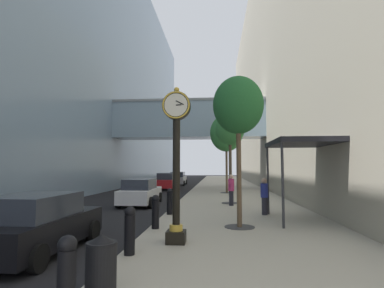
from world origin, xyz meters
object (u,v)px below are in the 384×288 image
Objects in this scene: pedestrian_by_clock at (231,189)px; car_silver_near at (178,179)px; street_tree_mid_near at (230,129)px; street_clock at (176,156)px; trash_bin at (101,265)px; bollard_fourth at (170,201)px; street_tree_mid_far at (226,133)px; pedestrian_walking at (264,195)px; bollard_nearest at (66,275)px; car_black_far at (37,224)px; bollard_second at (130,229)px; street_tree_near at (238,106)px; car_white_mid at (140,192)px; car_red_trailing at (167,181)px; bollard_third at (156,211)px.

pedestrian_by_clock reaches higher than car_silver_near.
pedestrian_by_clock is (-0.01, -1.14, -3.57)m from street_tree_mid_near.
street_clock is 8.91m from pedestrian_by_clock.
bollard_fourth is at bearing 91.49° from trash_bin.
pedestrian_walking is at bearing -83.26° from street_tree_mid_far.
trash_bin is at bearing 72.85° from bollard_nearest.
street_tree_mid_far is 19.20m from car_black_far.
bollard_nearest is 33.81m from car_silver_near.
pedestrian_by_clock is at bearing 72.95° from bollard_second.
street_tree_near reaches higher than street_clock.
car_red_trailing is at bearing 92.25° from car_white_mid.
street_tree_near reaches higher than trash_bin.
bollard_fourth is 17.29m from car_red_trailing.
bollard_third is at bearing 90.00° from bollard_second.
car_silver_near is 1.02× the size of car_black_far.
trash_bin is (0.23, -5.63, -0.09)m from bollard_third.
street_tree_mid_far reaches higher than car_black_far.
car_silver_near is at bearing 97.36° from street_clock.
car_white_mid is (-5.51, 0.95, -0.30)m from pedestrian_by_clock.
car_red_trailing reaches higher than bollard_third.
street_tree_mid_far reaches higher than bollard_second.
pedestrian_walking is 0.38× the size of car_red_trailing.
car_white_mid is at bearing -87.75° from car_red_trailing.
bollard_third is 0.18× the size of street_tree_mid_far.
street_tree_near reaches higher than bollard_third.
bollard_second is 18.92m from street_tree_mid_far.
car_black_far is (-2.90, 2.79, 0.10)m from trash_bin.
street_tree_mid_near reaches higher than street_tree_near.
pedestrian_walking is 0.95× the size of pedestrian_by_clock.
street_tree_mid_near reaches higher than car_black_far.
car_silver_near is at bearing 106.44° from street_tree_mid_near.
street_clock is 2.90m from bollard_third.
street_tree_mid_far reaches higher than car_silver_near.
car_silver_near is (-2.77, 24.14, 0.05)m from bollard_fourth.
trash_bin is at bearing -101.77° from street_tree_mid_near.
car_silver_near is (-5.77, 20.74, -0.26)m from pedestrian_by_clock.
bollard_fourth is (0.00, 6.37, 0.00)m from bollard_second.
street_tree_mid_far is (3.01, 11.77, 4.45)m from bollard_fourth.
street_tree_mid_far reaches higher than trash_bin.
street_tree_near is 9.73m from car_white_mid.
bollard_fourth is at bearing 101.13° from street_clock.
street_tree_near is (3.01, 3.69, 3.84)m from bollard_second.
bollard_second is 1.00× the size of bollard_fourth.
car_silver_near is (-5.78, 19.59, -3.83)m from street_tree_mid_near.
street_tree_mid_far is at bearing 78.61° from bollard_third.
bollard_second is at bearing -105.43° from street_tree_mid_near.
street_tree_near reaches higher than bollard_second.
car_red_trailing is (-0.50, 12.68, 0.04)m from car_white_mid.
car_white_mid is at bearing 89.13° from car_black_far.
car_red_trailing is at bearing 106.98° from street_tree_near.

